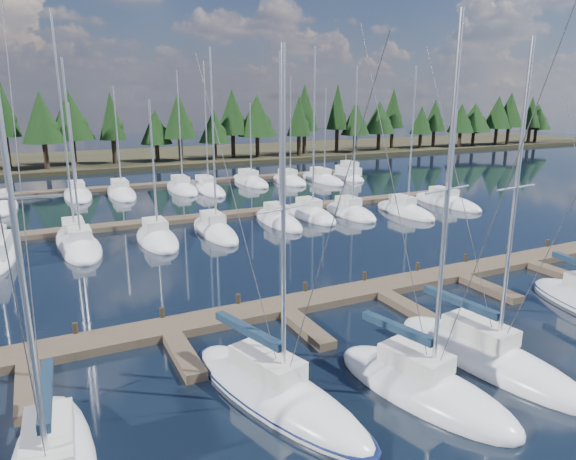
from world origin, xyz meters
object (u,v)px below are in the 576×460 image
front_sailboat_1 (275,392)px  front_sailboat_2 (422,387)px  front_sailboat_3 (486,357)px  main_dock (381,292)px  motor_yacht_right (348,175)px

front_sailboat_1 → front_sailboat_2: (5.17, -2.15, 0.02)m
front_sailboat_1 → front_sailboat_3: 9.30m
main_dock → front_sailboat_1: 11.81m
front_sailboat_1 → front_sailboat_3: (9.18, -1.52, 0.01)m
front_sailboat_2 → main_dock: bearing=62.8°
motor_yacht_right → front_sailboat_1: bearing=-125.6°
main_dock → motor_yacht_right: 43.24m
main_dock → motor_yacht_right: size_ratio=5.42×
front_sailboat_2 → motor_yacht_right: (26.33, 46.22, 0.15)m
front_sailboat_3 → motor_yacht_right: front_sailboat_3 is taller
main_dock → front_sailboat_2: 9.96m
front_sailboat_1 → motor_yacht_right: 54.17m
front_sailboat_3 → motor_yacht_right: bearing=63.9°
front_sailboat_3 → front_sailboat_2: bearing=-171.0°
front_sailboat_1 → motor_yacht_right: (31.50, 44.07, 0.16)m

